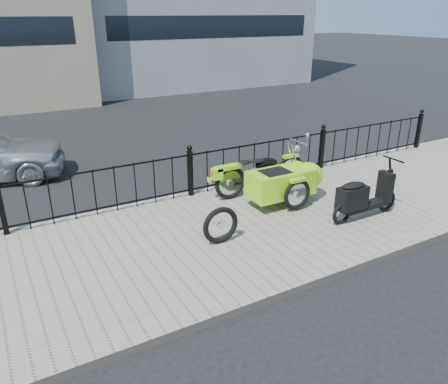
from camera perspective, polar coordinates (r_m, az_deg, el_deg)
ground at (r=8.11m, az=-0.35°, el=-4.27°), size 120.00×120.00×0.00m
sidewalk at (r=7.70m, az=1.47°, el=-5.33°), size 30.00×3.80×0.12m
curb at (r=9.26m, az=-4.70°, el=-0.43°), size 30.00×0.10×0.12m
iron_fence at (r=8.95m, az=-4.43°, el=2.38°), size 14.11×0.11×1.08m
motorcycle_sidecar at (r=8.73m, az=7.82°, el=1.76°), size 2.28×1.48×0.98m
scooter at (r=8.29m, az=17.58°, el=-0.73°), size 1.56×0.46×1.06m
spare_tire at (r=7.11m, az=-0.45°, el=-4.36°), size 0.64×0.09×0.64m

